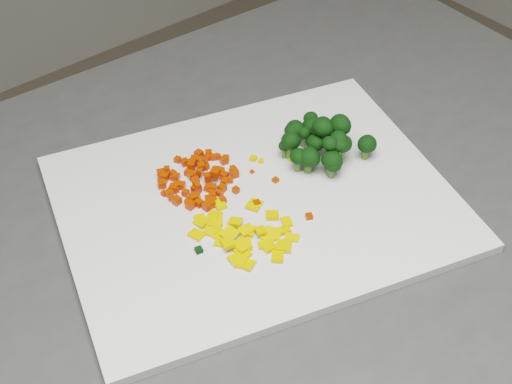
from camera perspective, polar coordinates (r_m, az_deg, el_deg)
cutting_board at (r=0.79m, az=-0.00°, el=-0.82°), size 0.50×0.43×0.01m
carrot_pile at (r=0.80m, az=-4.52°, el=1.60°), size 0.09×0.09×0.03m
pepper_pile at (r=0.74m, az=-0.93°, el=-3.11°), size 0.11×0.11×0.01m
broccoli_pile at (r=0.82m, az=5.43°, el=4.09°), size 0.11×0.11×0.05m
carrot_cube_0 at (r=0.82m, az=-5.23°, el=2.01°), size 0.01×0.01×0.01m
carrot_cube_1 at (r=0.79m, az=-4.88°, el=0.72°), size 0.01×0.01×0.01m
carrot_cube_2 at (r=0.82m, az=-6.66°, el=1.51°), size 0.01×0.01×0.01m
carrot_cube_3 at (r=0.82m, az=-3.26°, el=1.79°), size 0.01×0.01×0.01m
carrot_cube_4 at (r=0.84m, az=-4.60°, el=3.05°), size 0.01×0.01×0.01m
carrot_cube_5 at (r=0.78m, az=-2.67°, el=-0.65°), size 0.01×0.01×0.01m
carrot_cube_6 at (r=0.82m, az=-4.04°, el=1.99°), size 0.01×0.01×0.01m
carrot_cube_7 at (r=0.80m, az=-2.51°, el=0.87°), size 0.01×0.01×0.01m
carrot_cube_8 at (r=0.81m, az=-1.76°, el=1.53°), size 0.01×0.01×0.01m
carrot_cube_9 at (r=0.79m, az=-3.49°, el=0.32°), size 0.01×0.01×0.01m
carrot_cube_10 at (r=0.80m, az=-4.88°, el=0.94°), size 0.01×0.01×0.01m
carrot_cube_11 at (r=0.79m, az=-7.36°, el=-0.09°), size 0.01×0.01×0.01m
carrot_cube_12 at (r=0.80m, az=-3.30°, el=1.52°), size 0.01×0.01×0.01m
carrot_cube_13 at (r=0.81m, az=-4.56°, el=1.64°), size 0.01×0.01×0.01m
carrot_cube_14 at (r=0.83m, az=-3.44°, el=2.79°), size 0.01×0.01×0.01m
carrot_cube_15 at (r=0.83m, az=-5.19°, el=2.31°), size 0.01×0.01×0.01m
carrot_cube_16 at (r=0.78m, az=-3.79°, el=-0.65°), size 0.01×0.01×0.01m
carrot_cube_17 at (r=0.81m, az=-7.43°, el=0.73°), size 0.01×0.01×0.01m
carrot_cube_18 at (r=0.80m, az=-6.37°, el=0.59°), size 0.01×0.01×0.01m
carrot_cube_19 at (r=0.79m, az=-1.62°, el=0.16°), size 0.01×0.01×0.01m
carrot_cube_20 at (r=0.77m, az=-3.61°, el=-0.91°), size 0.01×0.01×0.01m
carrot_cube_21 at (r=0.78m, az=-6.36°, el=-0.69°), size 0.01×0.01×0.01m
carrot_cube_22 at (r=0.82m, az=-4.43°, el=2.47°), size 0.01×0.01×0.01m
carrot_cube_23 at (r=0.80m, az=-6.61°, el=0.29°), size 0.01×0.01×0.01m
carrot_cube_24 at (r=0.78m, az=-5.05°, el=-0.49°), size 0.01×0.01×0.01m
carrot_cube_25 at (r=0.79m, az=-6.80°, el=-0.46°), size 0.01×0.01×0.01m
carrot_cube_26 at (r=0.79m, az=-4.69°, el=0.48°), size 0.01×0.01×0.01m
carrot_cube_27 at (r=0.80m, az=-2.53°, el=0.79°), size 0.01×0.01×0.01m
carrot_cube_28 at (r=0.78m, az=-4.79°, el=-0.45°), size 0.01×0.01×0.01m
carrot_cube_29 at (r=0.83m, az=-3.11°, el=2.85°), size 0.01×0.01×0.01m
carrot_cube_30 at (r=0.77m, az=-3.93°, el=-1.13°), size 0.01×0.01×0.01m
carrot_cube_31 at (r=0.78m, az=-4.57°, el=-0.89°), size 0.01×0.01×0.01m
carrot_cube_32 at (r=0.79m, az=-4.79°, el=0.22°), size 0.01×0.01×0.01m
carrot_cube_33 at (r=0.79m, az=-2.92°, el=-0.10°), size 0.01×0.01×0.01m
carrot_cube_34 at (r=0.81m, az=-2.55°, el=1.30°), size 0.01×0.01×0.01m
carrot_cube_35 at (r=0.81m, az=-4.41°, el=2.05°), size 0.01×0.01×0.01m
carrot_cube_36 at (r=0.80m, az=-3.81°, el=1.02°), size 0.01×0.01×0.01m
carrot_cube_37 at (r=0.82m, az=-7.60°, el=1.46°), size 0.01×0.01×0.01m
carrot_cube_38 at (r=0.80m, az=-5.95°, el=0.51°), size 0.01×0.01×0.01m
carrot_cube_39 at (r=0.78m, az=-3.49°, el=-0.28°), size 0.01×0.01×0.01m
carrot_cube_40 at (r=0.82m, az=-7.14°, el=1.80°), size 0.01×0.01×0.01m
carrot_cube_41 at (r=0.81m, az=-7.33°, el=1.21°), size 0.01×0.01×0.01m
carrot_cube_42 at (r=0.81m, az=-4.58°, el=1.57°), size 0.01×0.01×0.01m
carrot_cube_43 at (r=0.77m, az=-5.28°, el=-1.06°), size 0.01×0.01×0.01m
carrot_cube_44 at (r=0.80m, az=-3.84°, el=1.07°), size 0.01×0.01×0.01m
carrot_cube_45 at (r=0.81m, az=-5.47°, el=1.54°), size 0.01×0.01×0.01m
carrot_cube_46 at (r=0.83m, az=-3.89°, el=2.79°), size 0.01×0.01×0.01m
carrot_cube_47 at (r=0.84m, az=-3.81°, el=3.08°), size 0.01×0.01×0.01m
carrot_cube_48 at (r=0.79m, az=-6.96°, el=-0.10°), size 0.01×0.01×0.01m
carrot_cube_49 at (r=0.83m, az=-2.56°, el=2.56°), size 0.01×0.01×0.01m
carrot_cube_50 at (r=0.83m, az=-2.42°, el=2.69°), size 0.01×0.01×0.01m
carrot_cube_51 at (r=0.81m, az=-2.86°, el=1.69°), size 0.01×0.01×0.01m
carrot_cube_52 at (r=0.79m, az=-3.64°, el=0.16°), size 0.01×0.01×0.01m
carrot_cube_53 at (r=0.80m, az=-6.44°, el=0.17°), size 0.01×0.01×0.01m
carrot_cube_54 at (r=0.82m, az=-1.88°, el=1.86°), size 0.01×0.01×0.01m
carrot_cube_55 at (r=0.83m, az=-5.73°, el=2.39°), size 0.01×0.01×0.01m
carrot_cube_56 at (r=0.83m, az=-3.75°, el=2.80°), size 0.01×0.01×0.01m
carrot_cube_57 at (r=0.80m, az=-7.55°, el=0.64°), size 0.01×0.01×0.01m
carrot_cube_58 at (r=0.80m, az=-3.91°, el=1.23°), size 0.01×0.01×0.01m
carrot_cube_59 at (r=0.79m, az=-3.89°, el=0.33°), size 0.01×0.01×0.01m
carrot_cube_60 at (r=0.79m, az=-2.72°, el=0.31°), size 0.01×0.01×0.01m
carrot_cube_61 at (r=0.83m, az=-4.95°, el=2.58°), size 0.01×0.01×0.01m
carrot_cube_62 at (r=0.79m, az=-3.49°, el=0.02°), size 0.01×0.01×0.01m
carrot_cube_63 at (r=0.78m, az=-3.38°, el=-0.63°), size 0.01×0.01×0.01m
carrot_cube_64 at (r=0.78m, az=-5.48°, el=-0.76°), size 0.01×0.01×0.01m
carrot_cube_65 at (r=0.81m, az=-6.42°, el=1.20°), size 0.01×0.01×0.01m
carrot_cube_66 at (r=0.80m, az=-2.06°, el=0.96°), size 0.01×0.01×0.01m
carrot_cube_67 at (r=0.79m, az=-5.66°, el=-0.08°), size 0.01×0.01×0.01m
carrot_cube_68 at (r=0.81m, az=-5.22°, el=2.14°), size 0.01×0.01×0.01m
carrot_cube_69 at (r=0.81m, az=-5.16°, el=1.31°), size 0.01×0.01×0.01m
carrot_cube_70 at (r=0.82m, az=-3.99°, el=2.09°), size 0.01×0.01×0.01m
carrot_cube_71 at (r=0.83m, az=-6.29°, el=2.59°), size 0.01×0.01×0.01m
pepper_chunk_0 at (r=0.75m, az=-3.33°, el=-3.05°), size 0.02×0.02×0.01m
pepper_chunk_1 at (r=0.74m, az=0.38°, el=-3.09°), size 0.01×0.02×0.00m
pepper_chunk_2 at (r=0.73m, az=-0.87°, el=-4.22°), size 0.02×0.02×0.01m
pepper_chunk_3 at (r=0.74m, az=1.10°, el=-3.63°), size 0.02×0.02×0.01m
pepper_chunk_4 at (r=0.73m, az=-2.25°, el=-4.09°), size 0.02×0.02×0.01m
pepper_chunk_5 at (r=0.78m, az=-2.92°, el=-1.03°), size 0.01×0.02×0.01m
pepper_chunk_6 at (r=0.75m, az=-0.64°, el=-3.15°), size 0.02×0.02×0.01m
pepper_chunk_7 at (r=0.73m, az=-1.14°, el=-4.48°), size 0.02×0.02×0.01m
pepper_chunk_8 at (r=0.74m, az=1.07°, el=-3.63°), size 0.02×0.02×0.01m
pepper_chunk_9 at (r=0.76m, az=-3.30°, el=-2.36°), size 0.02×0.02×0.00m
pepper_chunk_10 at (r=0.74m, az=-2.65°, el=-3.55°), size 0.02×0.02×0.01m
pepper_chunk_11 at (r=0.74m, az=-2.12°, el=-3.36°), size 0.02×0.02×0.01m
pepper_chunk_12 at (r=0.77m, az=-3.30°, el=-1.86°), size 0.02×0.02×0.01m
pepper_chunk_13 at (r=0.75m, az=2.28°, el=-3.05°), size 0.01×0.01×0.01m
pepper_chunk_14 at (r=0.76m, az=-4.34°, el=-2.40°), size 0.02×0.02×0.01m
pepper_chunk_15 at (r=0.76m, az=2.46°, el=-2.42°), size 0.02×0.02×0.01m
pepper_chunk_16 at (r=0.72m, az=-1.11°, el=-5.61°), size 0.02×0.02×0.01m
pepper_chunk_17 at (r=0.74m, az=-0.78°, el=-3.05°), size 0.02×0.01×0.01m
pepper_chunk_18 at (r=0.73m, az=0.94°, el=-4.33°), size 0.02×0.02×0.01m
pepper_chunk_19 at (r=0.74m, az=2.90°, el=-3.66°), size 0.02×0.02×0.00m
pepper_chunk_20 at (r=0.75m, az=-3.55°, el=-3.26°), size 0.02×0.02×0.01m
pepper_chunk_21 at (r=0.75m, az=1.31°, el=-3.33°), size 0.02×0.02×0.01m
pepper_chunk_22 at (r=0.74m, az=-2.81°, el=-3.95°), size 0.02×0.02×0.01m
pepper_chunk_23 at (r=0.75m, az=-1.68°, el=-2.41°), size 0.02×0.02×0.01m
pepper_chunk_24 at (r=0.76m, az=1.31°, el=-1.87°), size 0.02×0.02×0.01m
pepper_chunk_25 at (r=0.73m, az=-1.14°, el=-4.27°), size 0.02×0.02×0.01m
pepper_chunk_26 at (r=0.75m, az=-4.77°, el=-3.42°), size 0.02×0.02×0.00m
pepper_chunk_27 at (r=0.72m, az=-1.55°, el=-5.45°), size 0.02×0.02×0.01m
pepper_chunk_28 at (r=0.72m, az=1.74°, el=-5.15°), size 0.02×0.02×0.01m
pepper_chunk_29 at (r=0.73m, az=2.23°, el=-4.33°), size 0.02×0.02×0.01m
pepper_chunk_30 at (r=0.72m, az=-0.76°, el=-5.78°), size 0.02×0.02×0.01m
pepper_chunk_31 at (r=0.72m, az=-1.24°, el=-5.49°), size 0.02×0.02×0.01m
pepper_chunk_32 at (r=0.73m, az=-1.06°, el=-4.88°), size 0.01×0.02×0.01m
pepper_chunk_33 at (r=0.78m, az=-0.13°, el=-1.03°), size 0.02×0.02×0.01m
pepper_chunk_34 at (r=0.73m, az=0.83°, el=-4.21°), size 0.02×0.02×0.01m
pepper_chunk_35 at (r=0.76m, az=-4.47°, el=-2.23°), size 0.02×0.02×0.01m
broccoli_floret_0 at (r=0.81m, az=6.08°, el=1.90°), size 0.03×0.03×0.03m
broccoli_floret_1 at (r=0.85m, az=3.84°, el=4.35°), size 0.02×0.02×0.03m
broccoli_floret_2 at (r=0.83m, az=2.27°, el=3.41°), size 0.02×0.02×0.02m
broccoli_floret_3 at (r=0.83m, az=2.72°, el=3.66°), size 0.03×0.03×0.03m
broccoli_floret_4 at (r=0.83m, az=6.65°, el=4.88°), size 0.03×0.03×0.04m
broccoli_floret_5 at (r=0.85m, az=2.83°, el=4.50°), size 0.02×0.02×0.03m
broccoli_floret_6 at (r=0.85m, az=4.45°, el=4.94°), size 0.03×0.03×0.03m
broccoli_floret_7 at (r=0.82m, az=6.56°, el=3.82°), size 0.03×0.03×0.03m
broccoli_floret_8 at (r=0.82m, az=6.92°, el=3.57°), size 0.03×0.03×0.03m
broccoli_floret_9 at (r=0.87m, az=4.33°, el=5.57°), size 0.03×0.03×0.03m
broccoli_floret_10 at (r=0.81m, az=4.22°, el=2.46°), size 0.03×0.03×0.03m
broccoli_floret_11 at (r=0.85m, az=6.58°, el=4.64°), size 0.03×0.03×0.04m
broccoli_floret_12 at (r=0.81m, az=3.36°, el=2.51°), size 0.03×0.03×0.03m
broccoli_floret_13 at (r=0.81m, az=6.00°, el=2.21°), size 0.03×0.03×0.03m
broccoli_floret_14 at (r=0.83m, az=5.25°, el=4.87°), size 0.03×0.03×0.03m
broccoli_floret_15 at (r=0.81m, az=6.57°, el=3.45°), size 0.03×0.03×0.03m
broccoli_floret_16 at (r=0.83m, az=4.70°, el=3.58°), size 0.03×0.03×0.03m
broccoli_floret_17 at (r=0.81m, az=5.83°, el=3.40°), size 0.02×0.02×0.03m
broccoli_floret_18 at (r=0.84m, az=6.42°, el=4.20°), size 0.03×0.03×0.03m
broccoli_floret_19 at (r=0.83m, az=5.27°, el=4.78°), size 0.03×0.03×0.03m
broccoli_floret_20 at (r=0.84m, az=8.79°, el=3.50°), size 0.03×0.03×0.03m
broccoli_floret_21 at (r=0.85m, az=3.10°, el=4.73°), size 0.03×0.03×0.03m
broccoli_floret_22 at (r=0.83m, az=4.90°, el=4.49°), size 0.02×0.02×0.03m
stray_bit_0 at (r=0.82m, az=-3.08°, el=1.59°), size 0.01×0.01×0.00m
stray_bit_1 at (r=0.76m, az=4.27°, el=-1.95°), size 0.01×0.01×0.01m
stray_bit_2 at (r=0.83m, az=0.39°, el=2.50°), size 0.01×0.01×0.00m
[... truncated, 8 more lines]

